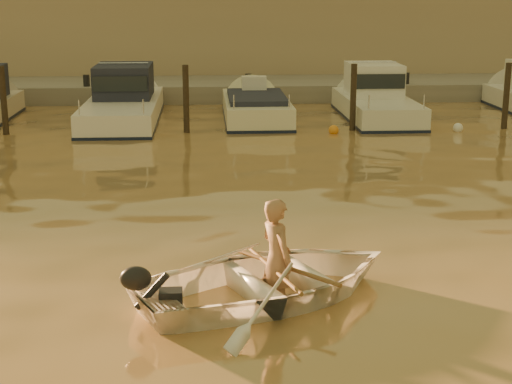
{
  "coord_description": "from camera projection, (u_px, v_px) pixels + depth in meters",
  "views": [
    {
      "loc": [
        0.34,
        -9.38,
        4.19
      ],
      "look_at": [
        1.21,
        3.74,
        0.75
      ],
      "focal_mm": 55.0,
      "sensor_mm": 36.0,
      "label": 1
    }
  ],
  "objects": [
    {
      "name": "person",
      "position": [
        277.0,
        259.0,
        10.79
      ],
      "size": [
        0.64,
        0.74,
        1.72
      ],
      "primitive_type": "imported",
      "rotation": [
        0.0,
        0.0,
        2.0
      ],
      "color": "#A07250",
      "rests_on": "dinghy"
    },
    {
      "name": "quay",
      "position": [
        196.0,
        94.0,
        30.81
      ],
      "size": [
        52.0,
        4.0,
        1.0
      ],
      "primitive_type": "cube",
      "color": "gray",
      "rests_on": "ground_plane"
    },
    {
      "name": "piling_1",
      "position": [
        4.0,
        104.0,
        22.84
      ],
      "size": [
        0.18,
        0.18,
        2.2
      ],
      "primitive_type": "cylinder",
      "color": "#2D2319",
      "rests_on": "ground_plane"
    },
    {
      "name": "ground_plane",
      "position": [
        181.0,
        323.0,
        10.1
      ],
      "size": [
        160.0,
        160.0,
        0.0
      ],
      "primitive_type": "plane",
      "color": "olive",
      "rests_on": "ground"
    },
    {
      "name": "moored_boat_4",
      "position": [
        377.0,
        99.0,
        25.77
      ],
      "size": [
        2.06,
        6.43,
        1.75
      ],
      "primitive_type": null,
      "color": "silver",
      "rests_on": "ground_plane"
    },
    {
      "name": "dinghy",
      "position": [
        270.0,
        280.0,
        10.82
      ],
      "size": [
        4.62,
        4.08,
        0.79
      ],
      "primitive_type": "imported",
      "rotation": [
        0.0,
        0.0,
        2.0
      ],
      "color": "white",
      "rests_on": "ground_plane"
    },
    {
      "name": "moored_boat_2",
      "position": [
        123.0,
        102.0,
        25.24
      ],
      "size": [
        2.24,
        7.52,
        1.75
      ],
      "primitive_type": null,
      "color": "white",
      "rests_on": "ground_plane"
    },
    {
      "name": "oar_starboard",
      "position": [
        273.0,
        269.0,
        10.81
      ],
      "size": [
        0.59,
        2.05,
        0.13
      ],
      "primitive_type": "cylinder",
      "rotation": [
        1.54,
        0.0,
        0.25
      ],
      "color": "brown",
      "rests_on": "dinghy"
    },
    {
      "name": "piling_3",
      "position": [
        353.0,
        101.0,
        23.5
      ],
      "size": [
        0.18,
        0.18,
        2.2
      ],
      "primitive_type": "cylinder",
      "color": "#2D2319",
      "rests_on": "ground_plane"
    },
    {
      "name": "outboard_motor",
      "position": [
        169.0,
        299.0,
        10.13
      ],
      "size": [
        0.98,
        0.74,
        0.7
      ],
      "primitive_type": null,
      "rotation": [
        0.0,
        0.0,
        0.43
      ],
      "color": "black",
      "rests_on": "dinghy"
    },
    {
      "name": "piling_4",
      "position": [
        506.0,
        99.0,
        23.8
      ],
      "size": [
        0.18,
        0.18,
        2.2
      ],
      "primitive_type": "cylinder",
      "color": "#2D2319",
      "rests_on": "ground_plane"
    },
    {
      "name": "waterfront_building",
      "position": [
        196.0,
        28.0,
        35.56
      ],
      "size": [
        46.0,
        7.0,
        4.8
      ],
      "primitive_type": "cube",
      "color": "#9E8466",
      "rests_on": "quay"
    },
    {
      "name": "moored_boat_3",
      "position": [
        256.0,
        113.0,
        25.61
      ],
      "size": [
        2.04,
        5.91,
        0.95
      ],
      "primitive_type": null,
      "color": "beige",
      "rests_on": "ground_plane"
    },
    {
      "name": "fender_c",
      "position": [
        140.0,
        135.0,
        22.38
      ],
      "size": [
        0.3,
        0.3,
        0.3
      ],
      "primitive_type": "sphere",
      "color": "white",
      "rests_on": "ground_plane"
    },
    {
      "name": "piling_2",
      "position": [
        186.0,
        102.0,
        23.18
      ],
      "size": [
        0.18,
        0.18,
        2.2
      ],
      "primitive_type": "cylinder",
      "color": "#2D2319",
      "rests_on": "ground_plane"
    },
    {
      "name": "oar_port",
      "position": [
        286.0,
        267.0,
        10.9
      ],
      "size": [
        1.3,
        1.72,
        0.13
      ],
      "primitive_type": "cylinder",
      "rotation": [
        1.54,
        0.0,
        0.64
      ],
      "color": "brown",
      "rests_on": "dinghy"
    },
    {
      "name": "fender_d",
      "position": [
        334.0,
        130.0,
        23.21
      ],
      "size": [
        0.3,
        0.3,
        0.3
      ],
      "primitive_type": "sphere",
      "color": "orange",
      "rests_on": "ground_plane"
    },
    {
      "name": "fender_e",
      "position": [
        458.0,
        128.0,
        23.55
      ],
      "size": [
        0.3,
        0.3,
        0.3
      ],
      "primitive_type": "sphere",
      "color": "silver",
      "rests_on": "ground_plane"
    }
  ]
}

